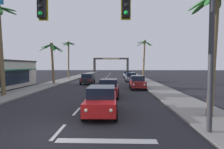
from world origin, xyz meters
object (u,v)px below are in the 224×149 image
sedan_parked_mid_kerb (137,82)px  palm_left_third (52,54)px  traffic_signal_mast (127,20)px  sedan_parked_far_kerb (128,74)px  sedan_oncoming_far (88,79)px  sedan_parked_nearest_kerb (131,77)px  town_gateway_arch (111,63)px  palm_left_farthest (69,51)px  palm_right_third (144,52)px  sedan_lead_at_stop_bar (101,100)px  sedan_third_in_queue (109,88)px  palm_right_nearest (215,28)px  palm_left_second (0,35)px

sedan_parked_mid_kerb → palm_left_third: 14.62m
traffic_signal_mast → sedan_parked_mid_kerb: 16.13m
sedan_parked_mid_kerb → sedan_parked_far_kerb: (-0.11, 19.93, 0.00)m
sedan_oncoming_far → sedan_parked_nearest_kerb: bearing=28.4°
sedan_parked_mid_kerb → town_gateway_arch: 55.57m
sedan_parked_nearest_kerb → palm_left_farthest: size_ratio=0.54×
sedan_parked_nearest_kerb → palm_right_third: size_ratio=0.53×
sedan_parked_mid_kerb → town_gateway_arch: (-5.23, 55.23, 3.28)m
sedan_parked_nearest_kerb → palm_left_third: size_ratio=0.68×
sedan_parked_far_kerb → palm_right_third: bearing=-45.0°
town_gateway_arch → sedan_lead_at_stop_bar: bearing=-88.6°
traffic_signal_mast → sedan_parked_mid_kerb: traffic_signal_mast is taller
traffic_signal_mast → sedan_parked_mid_kerb: (2.18, 15.47, -4.03)m
sedan_third_in_queue → sedan_parked_nearest_kerb: bearing=78.2°
sedan_parked_nearest_kerb → sedan_parked_far_kerb: same height
sedan_parked_mid_kerb → palm_left_third: (-12.97, 5.53, 3.88)m
palm_left_third → palm_right_third: size_ratio=0.78×
palm_right_nearest → sedan_oncoming_far: bearing=118.1°
palm_left_second → town_gateway_arch: bearing=82.2°
sedan_parked_nearest_kerb → palm_left_second: bearing=-130.4°
palm_right_nearest → traffic_signal_mast: bearing=-153.6°
sedan_parked_far_kerb → town_gateway_arch: bearing=98.3°
palm_left_second → town_gateway_arch: size_ratio=0.57×
sedan_lead_at_stop_bar → sedan_third_in_queue: (0.16, 6.16, 0.00)m
palm_right_third → town_gateway_arch: bearing=102.4°
sedan_parked_nearest_kerb → sedan_parked_far_kerb: (-0.01, 10.17, 0.00)m
sedan_parked_mid_kerb → palm_left_farthest: (-13.44, 17.20, 5.35)m
palm_right_nearest → sedan_third_in_queue: bearing=131.4°
sedan_third_in_queue → town_gateway_arch: (-1.82, 61.27, 3.28)m
palm_left_third → sedan_third_in_queue: bearing=-50.4°
sedan_parked_mid_kerb → palm_right_third: size_ratio=0.53×
palm_left_third → palm_right_third: palm_right_third is taller
sedan_third_in_queue → sedan_parked_mid_kerb: 6.93m
sedan_parked_nearest_kerb → palm_right_nearest: bearing=-82.9°
palm_left_farthest → traffic_signal_mast: bearing=-71.0°
town_gateway_arch → palm_right_nearest: bearing=-83.3°
sedan_lead_at_stop_bar → palm_left_second: palm_left_second is taller
traffic_signal_mast → palm_right_nearest: 5.51m
sedan_parked_mid_kerb → palm_left_third: size_ratio=0.68×
sedan_parked_far_kerb → town_gateway_arch: size_ratio=0.29×
sedan_parked_far_kerb → palm_right_nearest: palm_right_nearest is taller
palm_right_nearest → town_gateway_arch: size_ratio=0.47×
sedan_parked_mid_kerb → palm_right_third: palm_right_third is taller
palm_left_third → palm_right_nearest: palm_right_nearest is taller
sedan_oncoming_far → palm_left_farthest: 13.95m
palm_left_second → palm_left_third: size_ratio=1.32×
palm_right_third → palm_right_nearest: bearing=-91.0°
palm_left_farthest → town_gateway_arch: bearing=77.8°
sedan_oncoming_far → sedan_parked_far_kerb: same height
traffic_signal_mast → sedan_parked_far_kerb: traffic_signal_mast is taller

